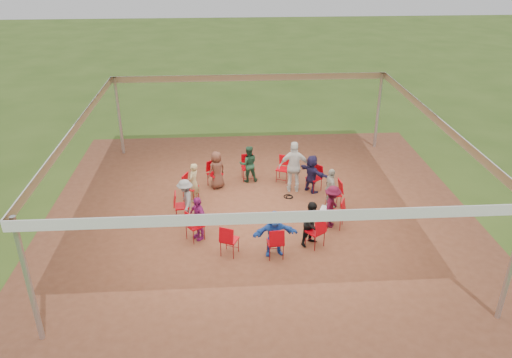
{
  "coord_description": "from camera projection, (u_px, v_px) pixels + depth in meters",
  "views": [
    {
      "loc": [
        -0.97,
        -13.3,
        7.74
      ],
      "look_at": [
        -0.09,
        0.3,
        1.02
      ],
      "focal_mm": 35.0,
      "sensor_mm": 36.0,
      "label": 1
    }
  ],
  "objects": [
    {
      "name": "person_seated_0",
      "position": [
        332.0,
        207.0,
        14.4
      ],
      "size": [
        0.72,
        0.94,
        1.3
      ],
      "primitive_type": "imported",
      "rotation": [
        0.0,
        0.0,
        1.15
      ],
      "color": "#460A1E",
      "rests_on": "ground"
    },
    {
      "name": "standing_person",
      "position": [
        294.0,
        167.0,
        16.3
      ],
      "size": [
        1.07,
        0.61,
        1.75
      ],
      "primitive_type": "imported",
      "rotation": [
        0.0,
        0.0,
        3.06
      ],
      "color": "silver",
      "rests_on": "ground"
    },
    {
      "name": "person_seated_1",
      "position": [
        331.0,
        188.0,
        15.43
      ],
      "size": [
        0.47,
        0.8,
        1.3
      ],
      "primitive_type": "imported",
      "rotation": [
        0.0,
        0.0,
        1.67
      ],
      "color": "#A4A191",
      "rests_on": "ground"
    },
    {
      "name": "chair_5",
      "position": [
        215.0,
        174.0,
        16.81
      ],
      "size": [
        0.6,
        0.6,
        0.9
      ],
      "primitive_type": null,
      "rotation": [
        0.0,
        0.0,
        -2.51
      ],
      "color": "#C2010C",
      "rests_on": "ground"
    },
    {
      "name": "chair_6",
      "position": [
        191.0,
        188.0,
        15.92
      ],
      "size": [
        0.57,
        0.56,
        0.9
      ],
      "primitive_type": null,
      "rotation": [
        0.0,
        0.0,
        -1.99
      ],
      "color": "#C2010C",
      "rests_on": "ground"
    },
    {
      "name": "person_seated_6",
      "position": [
        186.0,
        200.0,
        14.76
      ],
      "size": [
        0.5,
        0.88,
        1.3
      ],
      "primitive_type": "imported",
      "rotation": [
        0.0,
        0.0,
        -1.47
      ],
      "color": "slate",
      "rests_on": "ground"
    },
    {
      "name": "tent",
      "position": [
        260.0,
        141.0,
        14.34
      ],
      "size": [
        10.33,
        10.33,
        3.0
      ],
      "color": "#B2B2B7",
      "rests_on": "ground"
    },
    {
      "name": "person_seated_7",
      "position": [
        198.0,
        218.0,
        13.82
      ],
      "size": [
        0.76,
        0.84,
        1.3
      ],
      "primitive_type": "imported",
      "rotation": [
        0.0,
        0.0,
        -0.94
      ],
      "color": "#941F72",
      "rests_on": "ground"
    },
    {
      "name": "chair_10",
      "position": [
        275.0,
        242.0,
        13.11
      ],
      "size": [
        0.46,
        0.48,
        0.9
      ],
      "primitive_type": null,
      "rotation": [
        0.0,
        0.0,
        0.1
      ],
      "color": "#C2010C",
      "rests_on": "ground"
    },
    {
      "name": "person_seated_8",
      "position": [
        274.0,
        233.0,
        13.12
      ],
      "size": [
        1.24,
        0.57,
        1.3
      ],
      "primitive_type": "imported",
      "rotation": [
        0.0,
        0.0,
        0.1
      ],
      "color": "#2351B5",
      "rests_on": "ground"
    },
    {
      "name": "person_seated_9",
      "position": [
        312.0,
        224.0,
        13.56
      ],
      "size": [
        0.72,
        0.66,
        1.3
      ],
      "primitive_type": "imported",
      "rotation": [
        0.0,
        0.0,
        0.63
      ],
      "color": "black",
      "rests_on": "ground"
    },
    {
      "name": "chair_3",
      "position": [
        283.0,
        169.0,
        17.16
      ],
      "size": [
        0.56,
        0.57,
        0.9
      ],
      "primitive_type": null,
      "rotation": [
        0.0,
        0.0,
        2.72
      ],
      "color": "#C2010C",
      "rests_on": "ground"
    },
    {
      "name": "chair_0",
      "position": [
        336.0,
        213.0,
        14.45
      ],
      "size": [
        0.57,
        0.56,
        0.9
      ],
      "primitive_type": null,
      "rotation": [
        0.0,
        0.0,
        1.15
      ],
      "color": "#C2010C",
      "rests_on": "ground"
    },
    {
      "name": "person_seated_5",
      "position": [
        194.0,
        182.0,
        15.79
      ],
      "size": [
        0.48,
        0.56,
        1.3
      ],
      "primitive_type": "imported",
      "rotation": [
        0.0,
        0.0,
        -1.99
      ],
      "color": "tan",
      "rests_on": "ground"
    },
    {
      "name": "laptop",
      "position": [
        327.0,
        207.0,
        14.47
      ],
      "size": [
        0.36,
        0.39,
        0.22
      ],
      "rotation": [
        0.0,
        0.0,
        1.15
      ],
      "color": "#B7B7BC",
      "rests_on": "ground"
    },
    {
      "name": "person_seated_4",
      "position": [
        217.0,
        170.0,
        16.64
      ],
      "size": [
        0.72,
        0.66,
        1.3
      ],
      "primitive_type": "imported",
      "rotation": [
        0.0,
        0.0,
        -2.51
      ],
      "color": "brown",
      "rests_on": "ground"
    },
    {
      "name": "person_seated_3",
      "position": [
        248.0,
        164.0,
        17.07
      ],
      "size": [
        0.67,
        0.43,
        1.3
      ],
      "primitive_type": "imported",
      "rotation": [
        0.0,
        0.0,
        -3.04
      ],
      "color": "#1E442D",
      "rests_on": "ground"
    },
    {
      "name": "chair_11",
      "position": [
        315.0,
        232.0,
        13.56
      ],
      "size": [
        0.6,
        0.6,
        0.9
      ],
      "primitive_type": null,
      "rotation": [
        0.0,
        0.0,
        0.63
      ],
      "color": "#C2010C",
      "rests_on": "ground"
    },
    {
      "name": "chair_2",
      "position": [
        314.0,
        178.0,
        16.53
      ],
      "size": [
        0.6,
        0.6,
        0.9
      ],
      "primitive_type": null,
      "rotation": [
        0.0,
        0.0,
        2.2
      ],
      "color": "#C2010C",
      "rests_on": "ground"
    },
    {
      "name": "chair_7",
      "position": [
        182.0,
        206.0,
        14.83
      ],
      "size": [
        0.48,
        0.46,
        0.9
      ],
      "primitive_type": null,
      "rotation": [
        0.0,
        0.0,
        -1.47
      ],
      "color": "#C2010C",
      "rests_on": "ground"
    },
    {
      "name": "chair_1",
      "position": [
        334.0,
        194.0,
        15.54
      ],
      "size": [
        0.48,
        0.46,
        0.9
      ],
      "primitive_type": null,
      "rotation": [
        0.0,
        0.0,
        1.67
      ],
      "color": "#C2010C",
      "rests_on": "ground"
    },
    {
      "name": "chair_8",
      "position": [
        195.0,
        226.0,
        13.84
      ],
      "size": [
        0.6,
        0.6,
        0.9
      ],
      "primitive_type": null,
      "rotation": [
        0.0,
        0.0,
        -0.94
      ],
      "color": "#C2010C",
      "rests_on": "ground"
    },
    {
      "name": "person_seated_2",
      "position": [
        312.0,
        174.0,
        16.37
      ],
      "size": [
        1.07,
        1.24,
        1.3
      ],
      "primitive_type": "imported",
      "rotation": [
        0.0,
        0.0,
        2.2
      ],
      "color": "#221C43",
      "rests_on": "ground"
    },
    {
      "name": "ground",
      "position": [
        260.0,
        213.0,
        15.39
      ],
      "size": [
        80.0,
        80.0,
        0.0
      ],
      "primitive_type": "plane",
      "color": "#37531A",
      "rests_on": "ground"
    },
    {
      "name": "chair_9",
      "position": [
        229.0,
        240.0,
        13.21
      ],
      "size": [
        0.56,
        0.57,
        0.9
      ],
      "primitive_type": null,
      "rotation": [
        0.0,
        0.0,
        -0.42
      ],
      "color": "#C2010C",
      "rests_on": "ground"
    },
    {
      "name": "chair_4",
      "position": [
        248.0,
        168.0,
        17.27
      ],
      "size": [
        0.46,
        0.48,
        0.9
      ],
      "primitive_type": null,
      "rotation": [
        0.0,
        0.0,
        -3.04
      ],
      "color": "#C2010C",
      "rests_on": "ground"
    },
    {
      "name": "dirt_patch",
      "position": [
        260.0,
        213.0,
        15.38
      ],
      "size": [
        13.0,
        13.0,
        0.0
      ],
      "primitive_type": "plane",
      "color": "brown",
      "rests_on": "ground"
    },
    {
      "name": "cable_coil",
      "position": [
        289.0,
        197.0,
        16.28
      ],
      "size": [
        0.33,
        0.33,
        0.03
      ],
      "rotation": [
        0.0,
        0.0,
        0.11
      ],
      "color": "black",
      "rests_on": "ground"
    }
  ]
}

